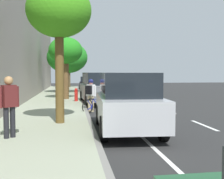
{
  "coord_description": "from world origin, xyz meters",
  "views": [
    {
      "loc": [
        2.33,
        17.16,
        2.0
      ],
      "look_at": [
        0.33,
        2.27,
        1.12
      ],
      "focal_mm": 47.07,
      "sensor_mm": 36.0,
      "label": 1
    }
  ],
  "objects": [
    {
      "name": "parked_sedan_red_second",
      "position": [
        0.54,
        -9.55,
        0.75
      ],
      "size": [
        1.84,
        4.4,
        1.52
      ],
      "color": "maroon",
      "rests_on": "ground"
    },
    {
      "name": "street_tree_mid_block",
      "position": [
        2.8,
        -10.22,
        3.37
      ],
      "size": [
        3.71,
        3.71,
        4.69
      ],
      "color": "#484B29",
      "rests_on": "sidewalk"
    },
    {
      "name": "curb_edge",
      "position": [
        1.68,
        0.0,
        0.07
      ],
      "size": [
        0.16,
        47.52,
        0.14
      ],
      "primitive_type": "cube",
      "color": "gray",
      "rests_on": "ground"
    },
    {
      "name": "parked_suv_silver_far",
      "position": [
        0.52,
        7.46,
        1.03
      ],
      "size": [
        2.13,
        4.78,
        1.99
      ],
      "color": "#B7BABF",
      "rests_on": "ground"
    },
    {
      "name": "bicycle_at_curb",
      "position": [
        1.22,
        2.71,
        0.37
      ],
      "size": [
        1.39,
        1.12,
        0.75
      ],
      "color": "black",
      "rests_on": "ground"
    },
    {
      "name": "building_facade",
      "position": [
        5.51,
        0.0,
        3.45
      ],
      "size": [
        0.5,
        47.52,
        6.89
      ],
      "primitive_type": "cube",
      "color": "gray",
      "rests_on": "ground"
    },
    {
      "name": "street_tree_far_end",
      "position": [
        2.8,
        -3.65,
        3.44
      ],
      "size": [
        2.35,
        2.35,
        4.32
      ],
      "color": "brown",
      "rests_on": "sidewalk"
    },
    {
      "name": "cyclist_with_backpack",
      "position": [
        1.43,
        2.28,
        1.01
      ],
      "size": [
        0.55,
        0.53,
        1.67
      ],
      "color": "#C6B284",
      "rests_on": "ground"
    },
    {
      "name": "lane_stripe_centre",
      "position": [
        -2.58,
        0.44,
        0.0
      ],
      "size": [
        0.14,
        48.4,
        0.01
      ],
      "color": "white",
      "rests_on": "ground"
    },
    {
      "name": "pedestrian_on_phone",
      "position": [
        4.12,
        8.6,
        1.14
      ],
      "size": [
        0.49,
        0.44,
        1.75
      ],
      "color": "black",
      "rests_on": "sidewalk"
    },
    {
      "name": "parked_sedan_black_nearest",
      "position": [
        0.62,
        -17.26,
        0.75
      ],
      "size": [
        1.96,
        4.46,
        1.52
      ],
      "color": "black",
      "rests_on": "ground"
    },
    {
      "name": "parked_suv_grey_mid",
      "position": [
        0.74,
        -1.17,
        1.03
      ],
      "size": [
        2.2,
        4.81,
        1.99
      ],
      "color": "slate",
      "rests_on": "ground"
    },
    {
      "name": "sidewalk",
      "position": [
        3.51,
        0.0,
        0.07
      ],
      "size": [
        3.5,
        47.52,
        0.14
      ],
      "primitive_type": "cube",
      "color": "#9BA289",
      "rests_on": "ground"
    },
    {
      "name": "fire_hydrant",
      "position": [
        2.11,
        -1.92,
        0.57
      ],
      "size": [
        0.22,
        0.22,
        0.84
      ],
      "color": "red",
      "rests_on": "sidewalk"
    },
    {
      "name": "street_tree_corner",
      "position": [
        2.8,
        6.26,
        4.17
      ],
      "size": [
        2.35,
        2.35,
        5.08
      ],
      "color": "brown",
      "rests_on": "sidewalk"
    },
    {
      "name": "street_tree_near_cyclist",
      "position": [
        2.8,
        -20.29,
        4.18
      ],
      "size": [
        3.51,
        3.51,
        5.7
      ],
      "color": "brown",
      "rests_on": "sidewalk"
    },
    {
      "name": "lane_stripe_bike_edge",
      "position": [
        0.21,
        0.0,
        0.0
      ],
      "size": [
        0.12,
        47.52,
        0.01
      ],
      "primitive_type": "cube",
      "color": "white",
      "rests_on": "ground"
    },
    {
      "name": "ground",
      "position": [
        0.0,
        0.0,
        0.0
      ],
      "size": [
        76.03,
        76.03,
        0.0
      ],
      "primitive_type": "plane",
      "color": "#292929"
    }
  ]
}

